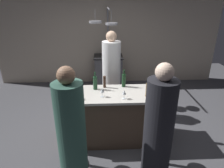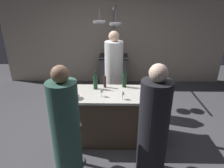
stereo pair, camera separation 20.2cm
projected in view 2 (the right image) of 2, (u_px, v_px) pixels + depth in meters
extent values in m
plane|color=#4C4C51|center=(112.00, 137.00, 3.65)|extent=(9.00, 9.00, 0.00)
cube|color=#BCAD99|center=(114.00, 39.00, 5.77)|extent=(6.40, 0.16, 2.60)
cube|color=brown|center=(112.00, 117.00, 3.48)|extent=(1.72, 0.66, 0.86)
cube|color=beige|center=(112.00, 94.00, 3.31)|extent=(1.80, 0.72, 0.04)
cube|color=#47474C|center=(113.00, 71.00, 5.74)|extent=(0.76, 0.60, 0.86)
cube|color=black|center=(114.00, 56.00, 5.57)|extent=(0.80, 0.64, 0.03)
cylinder|color=white|center=(114.00, 79.00, 4.21)|extent=(0.38, 0.38, 1.58)
sphere|color=#D8AD8C|center=(114.00, 36.00, 3.87)|extent=(0.22, 0.22, 0.22)
cylinder|color=#4C4C51|center=(76.00, 162.00, 3.08)|extent=(0.28, 0.28, 0.02)
cylinder|color=#4C4C51|center=(74.00, 145.00, 2.96)|extent=(0.06, 0.06, 0.62)
cylinder|color=black|center=(73.00, 127.00, 2.83)|extent=(0.26, 0.26, 0.04)
cylinder|color=#33594C|center=(67.00, 137.00, 2.47)|extent=(0.36, 0.36, 1.49)
sphere|color=#8C664C|center=(60.00, 74.00, 2.15)|extent=(0.20, 0.20, 0.20)
cylinder|color=#4C4C51|center=(148.00, 163.00, 3.06)|extent=(0.28, 0.28, 0.02)
cylinder|color=#4C4C51|center=(149.00, 146.00, 2.94)|extent=(0.06, 0.06, 0.62)
cylinder|color=black|center=(151.00, 127.00, 2.81)|extent=(0.26, 0.26, 0.04)
cylinder|color=black|center=(152.00, 138.00, 2.43)|extent=(0.36, 0.36, 1.51)
sphere|color=beige|center=(159.00, 73.00, 2.11)|extent=(0.21, 0.21, 0.21)
cylinder|color=gray|center=(114.00, 47.00, 5.72)|extent=(0.04, 0.04, 2.15)
cylinder|color=gray|center=(113.00, 8.00, 4.69)|extent=(0.04, 1.33, 0.04)
cylinder|color=gray|center=(99.00, 22.00, 4.30)|extent=(0.27, 0.27, 0.04)
cylinder|color=gray|center=(99.00, 16.00, 4.27)|extent=(0.01, 0.01, 0.26)
cylinder|color=gray|center=(115.00, 24.00, 4.31)|extent=(0.27, 0.27, 0.04)
cylinder|color=gray|center=(116.00, 17.00, 4.28)|extent=(0.01, 0.01, 0.29)
cylinder|color=#382319|center=(105.00, 82.00, 3.48)|extent=(0.05, 0.05, 0.21)
cylinder|color=#193D23|center=(95.00, 83.00, 3.42)|extent=(0.07, 0.07, 0.23)
cylinder|color=#193D23|center=(95.00, 74.00, 3.36)|extent=(0.03, 0.03, 0.08)
cylinder|color=brown|center=(147.00, 91.00, 3.11)|extent=(0.07, 0.07, 0.22)
cylinder|color=brown|center=(148.00, 82.00, 3.05)|extent=(0.03, 0.03, 0.08)
cylinder|color=#143319|center=(124.00, 81.00, 3.50)|extent=(0.07, 0.07, 0.23)
cylinder|color=#143319|center=(124.00, 72.00, 3.44)|extent=(0.03, 0.03, 0.08)
cylinder|color=black|center=(160.00, 87.00, 3.28)|extent=(0.07, 0.07, 0.20)
cylinder|color=black|center=(161.00, 79.00, 3.22)|extent=(0.03, 0.03, 0.08)
cylinder|color=silver|center=(122.00, 99.00, 3.10)|extent=(0.06, 0.06, 0.01)
cylinder|color=silver|center=(123.00, 96.00, 3.08)|extent=(0.01, 0.01, 0.07)
cone|color=silver|center=(123.00, 92.00, 3.06)|extent=(0.07, 0.07, 0.06)
cylinder|color=silver|center=(66.00, 90.00, 3.40)|extent=(0.06, 0.06, 0.01)
cylinder|color=silver|center=(65.00, 88.00, 3.39)|extent=(0.01, 0.01, 0.07)
cone|color=silver|center=(65.00, 84.00, 3.36)|extent=(0.07, 0.07, 0.06)
cylinder|color=silver|center=(101.00, 96.00, 3.18)|extent=(0.06, 0.06, 0.01)
cylinder|color=silver|center=(101.00, 94.00, 3.17)|extent=(0.01, 0.01, 0.07)
cone|color=silver|center=(101.00, 90.00, 3.14)|extent=(0.07, 0.07, 0.06)
cylinder|color=#B7B7BC|center=(75.00, 96.00, 3.11)|extent=(0.15, 0.15, 0.07)
cylinder|color=#334C6B|center=(156.00, 95.00, 3.17)|extent=(0.21, 0.21, 0.07)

